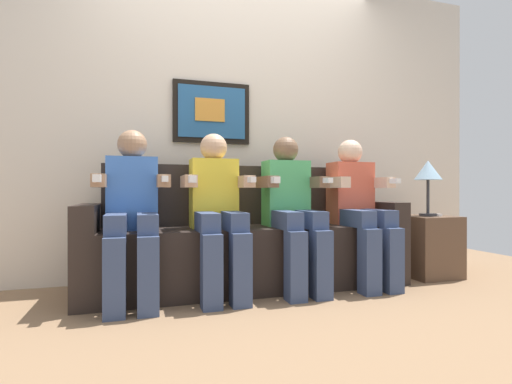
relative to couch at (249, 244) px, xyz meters
The scene contains 10 objects.
ground_plane 0.45m from the couch, 90.00° to the right, with size 6.15×6.15×0.00m, color #8C6B4C.
back_wall_assembly 1.08m from the couch, 90.67° to the left, with size 4.73×0.10×2.60m.
couch is the anchor object (origin of this frame).
person_leftmost 0.89m from the couch, 168.36° to the right, with size 0.46×0.56×1.11m.
person_left_center 0.43m from the couch, 148.28° to the right, with size 0.46×0.56×1.11m.
person_right_center 0.43m from the couch, 31.73° to the right, with size 0.46×0.56×1.11m.
person_rightmost 0.89m from the couch, 11.61° to the right, with size 0.46×0.56×1.11m.
side_table_right 1.52m from the couch, ahead, with size 0.40×0.40×0.50m.
table_lamp 1.62m from the couch, ahead, with size 0.22×0.22×0.46m.
spare_remote_on_table 1.59m from the couch, ahead, with size 0.04×0.13×0.02m, color white.
Camera 1 is at (-0.79, -2.39, 0.71)m, focal length 26.93 mm.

